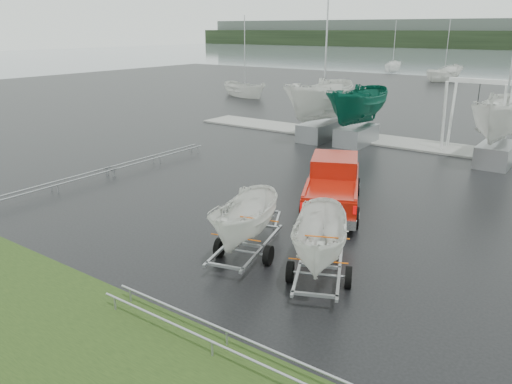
% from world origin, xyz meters
% --- Properties ---
extents(ground_plane, '(120.00, 120.00, 0.00)m').
position_xyz_m(ground_plane, '(0.00, 0.00, 0.00)').
color(ground_plane, black).
rests_on(ground_plane, ground).
extents(grass_verge, '(40.00, 40.00, 0.00)m').
position_xyz_m(grass_verge, '(0.00, -11.00, 0.00)').
color(grass_verge, black).
rests_on(grass_verge, ground).
extents(dock, '(30.00, 3.00, 0.12)m').
position_xyz_m(dock, '(0.00, 13.00, 0.05)').
color(dock, gray).
rests_on(dock, ground).
extents(pickup_truck, '(4.08, 5.96, 1.89)m').
position_xyz_m(pickup_truck, '(1.65, 0.34, 0.98)').
color(pickup_truck, maroon).
rests_on(pickup_truck, ground).
extents(trailer_hitched, '(2.55, 3.77, 4.42)m').
position_xyz_m(trailer_hitched, '(4.24, -5.43, 2.41)').
color(trailer_hitched, '#95989E').
rests_on(trailer_hitched, ground).
extents(trailer_parked, '(2.07, 3.78, 4.34)m').
position_xyz_m(trailer_parked, '(1.68, -5.43, 2.37)').
color(trailer_parked, '#95989E').
rests_on(trailer_parked, ground).
extents(boat_hoist, '(3.30, 2.18, 4.12)m').
position_xyz_m(boat_hoist, '(3.91, 13.00, 2.67)').
color(boat_hoist, silver).
rests_on(boat_hoist, ground).
extents(keelboat_0, '(2.64, 3.20, 10.81)m').
position_xyz_m(keelboat_0, '(-4.83, 11.00, 4.20)').
color(keelboat_0, '#95989E').
rests_on(keelboat_0, ground).
extents(keelboat_1, '(2.39, 3.20, 7.45)m').
position_xyz_m(keelboat_1, '(-2.35, 11.20, 3.79)').
color(keelboat_1, '#95989E').
rests_on(keelboat_1, ground).
extents(keelboat_2, '(2.44, 3.20, 10.61)m').
position_xyz_m(keelboat_2, '(5.57, 11.00, 3.88)').
color(keelboat_2, '#95989E').
rests_on(keelboat_2, ground).
extents(mast_rack_0, '(0.56, 6.50, 0.06)m').
position_xyz_m(mast_rack_0, '(-9.00, 1.00, 0.35)').
color(mast_rack_0, '#95989E').
rests_on(mast_rack_0, ground).
extents(mast_rack_1, '(0.56, 6.50, 0.06)m').
position_xyz_m(mast_rack_1, '(-9.00, -5.00, 0.35)').
color(mast_rack_1, '#95989E').
rests_on(mast_rack_1, ground).
extents(mast_rack_2, '(7.00, 0.56, 0.06)m').
position_xyz_m(mast_rack_2, '(4.00, -9.50, 0.35)').
color(mast_rack_2, '#95989E').
rests_on(mast_rack_2, ground).
extents(moored_boat_0, '(3.16, 3.12, 11.23)m').
position_xyz_m(moored_boat_0, '(-21.36, 25.23, 0.01)').
color(moored_boat_0, silver).
rests_on(moored_boat_0, ground).
extents(moored_boat_1, '(3.49, 3.55, 12.00)m').
position_xyz_m(moored_boat_1, '(-9.40, 54.16, 0.00)').
color(moored_boat_1, silver).
rests_on(moored_boat_1, ground).
extents(moored_boat_4, '(2.79, 2.83, 11.12)m').
position_xyz_m(moored_boat_4, '(-21.14, 65.86, 0.01)').
color(moored_boat_4, silver).
rests_on(moored_boat_4, ground).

